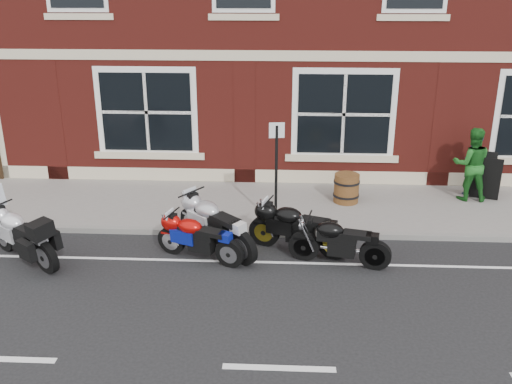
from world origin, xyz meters
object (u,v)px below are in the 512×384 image
pedestrian_left (472,163)px  barrel_planter (346,188)px  moto_touring_silver (22,233)px  moto_sport_silver (216,223)px  parking_sign (276,167)px  a_board_sign (483,176)px  moto_naked_black (338,240)px  moto_sport_black (297,226)px  moto_sport_red (199,236)px  pedestrian_right (471,164)px

pedestrian_left → barrel_planter: size_ratio=2.27×
moto_touring_silver → barrel_planter: 7.22m
moto_sport_silver → barrel_planter: 3.77m
parking_sign → a_board_sign: bearing=13.4°
moto_sport_silver → moto_naked_black: (2.37, -0.50, -0.08)m
pedestrian_left → moto_naked_black: bearing=2.5°
moto_sport_black → parking_sign: parking_sign is taller
moto_sport_black → moto_sport_silver: (-1.61, -0.02, 0.05)m
moto_sport_black → moto_naked_black: 0.92m
moto_sport_red → moto_sport_black: moto_sport_black is taller
moto_sport_red → a_board_sign: size_ratio=1.61×
moto_sport_silver → pedestrian_left: bearing=-17.1°
moto_sport_red → barrel_planter: bearing=-23.8°
moto_sport_red → barrel_planter: (3.12, 2.94, -0.02)m
pedestrian_right → moto_sport_black: bearing=39.2°
moto_sport_red → parking_sign: size_ratio=0.78×
moto_sport_red → moto_sport_silver: moto_sport_silver is taller
moto_touring_silver → moto_sport_red: (3.38, 0.19, -0.09)m
moto_touring_silver → moto_sport_red: moto_touring_silver is taller
moto_sport_black → moto_sport_silver: size_ratio=1.17×
pedestrian_right → moto_touring_silver: bearing=25.4°
moto_sport_black → barrel_planter: bearing=-5.7°
moto_touring_silver → parking_sign: bearing=-35.1°
moto_sport_silver → barrel_planter: (2.83, 2.49, -0.12)m
moto_sport_black → pedestrian_left: (4.34, 3.20, 0.36)m
pedestrian_left → parking_sign: 5.29m
moto_touring_silver → moto_sport_black: 5.33m
moto_sport_black → a_board_sign: a_board_sign is taller
barrel_planter → parking_sign: parking_sign is taller
pedestrian_left → pedestrian_right: size_ratio=0.88×
moto_sport_silver → parking_sign: 1.77m
a_board_sign → barrel_planter: size_ratio=1.60×
moto_sport_black → pedestrian_left: bearing=-33.1°
moto_sport_black → a_board_sign: bearing=-36.6°
moto_sport_silver → a_board_sign: (6.16, 2.96, 0.09)m
moto_sport_silver → parking_sign: bearing=-4.2°
moto_touring_silver → pedestrian_right: size_ratio=1.02×
moto_touring_silver → moto_sport_black: size_ratio=0.90×
moto_sport_black → pedestrian_right: bearing=-35.6°
barrel_planter → pedestrian_right: bearing=6.4°
moto_sport_red → moto_naked_black: size_ratio=0.92×
moto_naked_black → parking_sign: bearing=51.9°
moto_sport_red → pedestrian_right: pedestrian_right is taller
a_board_sign → moto_sport_silver: bearing=-135.2°
moto_naked_black → pedestrian_right: 4.80m
pedestrian_left → moto_touring_silver: bearing=-21.7°
barrel_planter → pedestrian_left: bearing=13.0°
pedestrian_right → parking_sign: 4.98m
moto_touring_silver → a_board_sign: size_ratio=1.64×
pedestrian_left → moto_sport_silver: bearing=-15.2°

